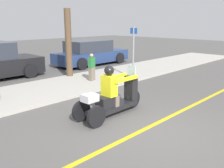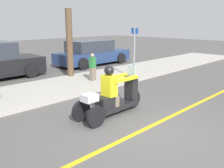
{
  "view_description": "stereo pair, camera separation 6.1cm",
  "coord_description": "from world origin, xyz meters",
  "px_view_note": "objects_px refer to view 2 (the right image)",
  "views": [
    {
      "loc": [
        -4.52,
        -3.27,
        2.49
      ],
      "look_at": [
        0.07,
        1.2,
        0.88
      ],
      "focal_mm": 40.0,
      "sensor_mm": 36.0,
      "label": 1
    },
    {
      "loc": [
        -4.48,
        -3.32,
        2.49
      ],
      "look_at": [
        0.07,
        1.2,
        0.88
      ],
      "focal_mm": 40.0,
      "sensor_mm": 36.0,
      "label": 2
    }
  ],
  "objects_px": {
    "parked_car_lot_left": "(92,53)",
    "motorcycle_trike": "(112,98)",
    "street_sign": "(134,50)",
    "spectator_near_curb": "(93,68)",
    "tree_trunk": "(70,43)"
  },
  "relations": [
    {
      "from": "parked_car_lot_left",
      "to": "motorcycle_trike",
      "type": "bearing_deg",
      "value": -127.13
    },
    {
      "from": "parked_car_lot_left",
      "to": "street_sign",
      "type": "distance_m",
      "value": 4.72
    },
    {
      "from": "spectator_near_curb",
      "to": "street_sign",
      "type": "relative_size",
      "value": 0.51
    },
    {
      "from": "spectator_near_curb",
      "to": "street_sign",
      "type": "distance_m",
      "value": 1.92
    },
    {
      "from": "motorcycle_trike",
      "to": "parked_car_lot_left",
      "type": "height_order",
      "value": "parked_car_lot_left"
    },
    {
      "from": "parked_car_lot_left",
      "to": "tree_trunk",
      "type": "bearing_deg",
      "value": -145.64
    },
    {
      "from": "motorcycle_trike",
      "to": "street_sign",
      "type": "relative_size",
      "value": 1.02
    },
    {
      "from": "tree_trunk",
      "to": "street_sign",
      "type": "xyz_separation_m",
      "value": [
        1.65,
        -2.31,
        -0.27
      ]
    },
    {
      "from": "spectator_near_curb",
      "to": "street_sign",
      "type": "height_order",
      "value": "street_sign"
    },
    {
      "from": "motorcycle_trike",
      "to": "street_sign",
      "type": "bearing_deg",
      "value": 32.01
    },
    {
      "from": "motorcycle_trike",
      "to": "street_sign",
      "type": "height_order",
      "value": "street_sign"
    },
    {
      "from": "motorcycle_trike",
      "to": "parked_car_lot_left",
      "type": "distance_m",
      "value": 8.4
    },
    {
      "from": "motorcycle_trike",
      "to": "spectator_near_curb",
      "type": "distance_m",
      "value": 3.76
    },
    {
      "from": "tree_trunk",
      "to": "motorcycle_trike",
      "type": "bearing_deg",
      "value": -113.2
    },
    {
      "from": "spectator_near_curb",
      "to": "parked_car_lot_left",
      "type": "xyz_separation_m",
      "value": [
        3.02,
        3.54,
        0.02
      ]
    }
  ]
}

